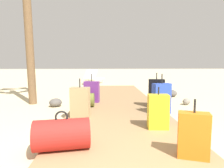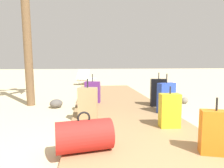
{
  "view_description": "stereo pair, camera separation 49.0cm",
  "coord_description": "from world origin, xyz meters",
  "px_view_note": "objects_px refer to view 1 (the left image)",
  "views": [
    {
      "loc": [
        -0.27,
        -1.38,
        1.19
      ],
      "look_at": [
        -0.07,
        4.35,
        0.55
      ],
      "focal_mm": 31.8,
      "sensor_mm": 36.0,
      "label": 1
    },
    {
      "loc": [
        -0.76,
        -1.34,
        1.19
      ],
      "look_at": [
        -0.07,
        4.35,
        0.55
      ],
      "focal_mm": 31.8,
      "sensor_mm": 36.0,
      "label": 2
    }
  ],
  "objects_px": {
    "suitcase_purple": "(92,92)",
    "lounge_chair": "(94,78)",
    "suitcase_tan": "(80,102)",
    "suitcase_yellow": "(158,112)",
    "suitcase_black": "(156,93)",
    "suitcase_blue": "(161,99)",
    "suitcase_orange": "(193,135)",
    "duffel_bag_olive": "(85,100)",
    "duffel_bag_red": "(62,134)"
  },
  "relations": [
    {
      "from": "suitcase_purple",
      "to": "lounge_chair",
      "type": "xyz_separation_m",
      "value": [
        -0.22,
        5.26,
        -0.04
      ]
    },
    {
      "from": "suitcase_tan",
      "to": "suitcase_yellow",
      "type": "relative_size",
      "value": 1.12
    },
    {
      "from": "suitcase_yellow",
      "to": "suitcase_black",
      "type": "xyz_separation_m",
      "value": [
        0.38,
        1.59,
        0.06
      ]
    },
    {
      "from": "suitcase_blue",
      "to": "suitcase_orange",
      "type": "distance_m",
      "value": 1.98
    },
    {
      "from": "suitcase_tan",
      "to": "duffel_bag_olive",
      "type": "height_order",
      "value": "suitcase_tan"
    },
    {
      "from": "suitcase_tan",
      "to": "suitcase_purple",
      "type": "distance_m",
      "value": 1.52
    },
    {
      "from": "suitcase_tan",
      "to": "suitcase_blue",
      "type": "xyz_separation_m",
      "value": [
        1.7,
        0.22,
        0.02
      ]
    },
    {
      "from": "duffel_bag_red",
      "to": "suitcase_purple",
      "type": "bearing_deg",
      "value": 86.66
    },
    {
      "from": "suitcase_blue",
      "to": "suitcase_purple",
      "type": "relative_size",
      "value": 1.09
    },
    {
      "from": "suitcase_blue",
      "to": "duffel_bag_red",
      "type": "height_order",
      "value": "suitcase_blue"
    },
    {
      "from": "duffel_bag_olive",
      "to": "duffel_bag_red",
      "type": "xyz_separation_m",
      "value": [
        -0.04,
        -2.44,
        0.03
      ]
    },
    {
      "from": "suitcase_tan",
      "to": "duffel_bag_red",
      "type": "bearing_deg",
      "value": -91.83
    },
    {
      "from": "suitcase_black",
      "to": "duffel_bag_red",
      "type": "xyz_separation_m",
      "value": [
        -1.81,
        -2.33,
        -0.15
      ]
    },
    {
      "from": "suitcase_blue",
      "to": "suitcase_black",
      "type": "xyz_separation_m",
      "value": [
        0.06,
        0.64,
        0.02
      ]
    },
    {
      "from": "suitcase_blue",
      "to": "suitcase_orange",
      "type": "bearing_deg",
      "value": -95.44
    },
    {
      "from": "suitcase_blue",
      "to": "duffel_bag_olive",
      "type": "distance_m",
      "value": 1.87
    },
    {
      "from": "suitcase_yellow",
      "to": "duffel_bag_red",
      "type": "distance_m",
      "value": 1.61
    },
    {
      "from": "suitcase_yellow",
      "to": "suitcase_orange",
      "type": "bearing_deg",
      "value": -82.34
    },
    {
      "from": "lounge_chair",
      "to": "suitcase_purple",
      "type": "bearing_deg",
      "value": -87.57
    },
    {
      "from": "duffel_bag_red",
      "to": "suitcase_orange",
      "type": "relative_size",
      "value": 1.08
    },
    {
      "from": "suitcase_yellow",
      "to": "suitcase_black",
      "type": "distance_m",
      "value": 1.64
    },
    {
      "from": "suitcase_purple",
      "to": "suitcase_tan",
      "type": "bearing_deg",
      "value": -94.82
    },
    {
      "from": "suitcase_tan",
      "to": "suitcase_black",
      "type": "xyz_separation_m",
      "value": [
        1.76,
        0.86,
        0.04
      ]
    },
    {
      "from": "suitcase_blue",
      "to": "suitcase_black",
      "type": "relative_size",
      "value": 1.01
    },
    {
      "from": "suitcase_tan",
      "to": "lounge_chair",
      "type": "height_order",
      "value": "suitcase_tan"
    },
    {
      "from": "suitcase_black",
      "to": "lounge_chair",
      "type": "height_order",
      "value": "suitcase_black"
    },
    {
      "from": "suitcase_purple",
      "to": "suitcase_blue",
      "type": "bearing_deg",
      "value": -39.45
    },
    {
      "from": "duffel_bag_red",
      "to": "lounge_chair",
      "type": "xyz_separation_m",
      "value": [
        -0.05,
        8.25,
        0.05
      ]
    },
    {
      "from": "duffel_bag_olive",
      "to": "duffel_bag_red",
      "type": "height_order",
      "value": "duffel_bag_red"
    },
    {
      "from": "suitcase_orange",
      "to": "lounge_chair",
      "type": "bearing_deg",
      "value": 100.7
    },
    {
      "from": "suitcase_blue",
      "to": "suitcase_black",
      "type": "bearing_deg",
      "value": 85.05
    },
    {
      "from": "suitcase_black",
      "to": "lounge_chair",
      "type": "relative_size",
      "value": 0.52
    },
    {
      "from": "suitcase_blue",
      "to": "suitcase_yellow",
      "type": "distance_m",
      "value": 1.0
    },
    {
      "from": "suitcase_tan",
      "to": "suitcase_yellow",
      "type": "distance_m",
      "value": 1.56
    },
    {
      "from": "suitcase_tan",
      "to": "suitcase_orange",
      "type": "xyz_separation_m",
      "value": [
        1.52,
        -1.75,
        -0.04
      ]
    },
    {
      "from": "suitcase_tan",
      "to": "suitcase_orange",
      "type": "relative_size",
      "value": 1.13
    },
    {
      "from": "duffel_bag_olive",
      "to": "suitcase_yellow",
      "type": "bearing_deg",
      "value": -50.68
    },
    {
      "from": "suitcase_purple",
      "to": "lounge_chair",
      "type": "height_order",
      "value": "suitcase_purple"
    },
    {
      "from": "suitcase_yellow",
      "to": "duffel_bag_olive",
      "type": "relative_size",
      "value": 1.49
    },
    {
      "from": "duffel_bag_red",
      "to": "suitcase_tan",
      "type": "bearing_deg",
      "value": 88.17
    },
    {
      "from": "suitcase_yellow",
      "to": "lounge_chair",
      "type": "xyz_separation_m",
      "value": [
        -1.47,
        7.51,
        -0.04
      ]
    },
    {
      "from": "suitcase_black",
      "to": "suitcase_purple",
      "type": "bearing_deg",
      "value": 158.11
    },
    {
      "from": "suitcase_black",
      "to": "suitcase_tan",
      "type": "bearing_deg",
      "value": -153.95
    },
    {
      "from": "suitcase_yellow",
      "to": "lounge_chair",
      "type": "relative_size",
      "value": 0.43
    },
    {
      "from": "suitcase_tan",
      "to": "suitcase_orange",
      "type": "height_order",
      "value": "suitcase_tan"
    },
    {
      "from": "suitcase_blue",
      "to": "lounge_chair",
      "type": "relative_size",
      "value": 0.52
    },
    {
      "from": "suitcase_black",
      "to": "duffel_bag_olive",
      "type": "relative_size",
      "value": 1.8
    },
    {
      "from": "duffel_bag_olive",
      "to": "suitcase_orange",
      "type": "distance_m",
      "value": 3.11
    },
    {
      "from": "lounge_chair",
      "to": "duffel_bag_red",
      "type": "bearing_deg",
      "value": -89.67
    },
    {
      "from": "duffel_bag_red",
      "to": "lounge_chair",
      "type": "height_order",
      "value": "lounge_chair"
    }
  ]
}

